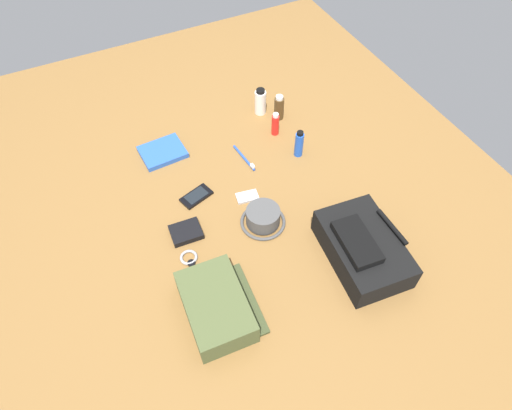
# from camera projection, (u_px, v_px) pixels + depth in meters

# --- Properties ---
(ground_plane) EXTENTS (2.64, 2.02, 0.02)m
(ground_plane) POSITION_uv_depth(u_px,v_px,m) (256.00, 213.00, 1.69)
(ground_plane) COLOR brown
(ground_plane) RESTS_ON ground
(backpack) EXTENTS (0.36, 0.25, 0.13)m
(backpack) POSITION_uv_depth(u_px,v_px,m) (363.00, 248.00, 1.52)
(backpack) COLOR black
(backpack) RESTS_ON ground_plane
(toiletry_pouch) EXTENTS (0.29, 0.24, 0.10)m
(toiletry_pouch) POSITION_uv_depth(u_px,v_px,m) (217.00, 306.00, 1.39)
(toiletry_pouch) COLOR #47512D
(toiletry_pouch) RESTS_ON ground_plane
(bucket_hat) EXTENTS (0.17, 0.17, 0.07)m
(bucket_hat) POSITION_uv_depth(u_px,v_px,m) (263.00, 218.00, 1.63)
(bucket_hat) COLOR #474747
(bucket_hat) RESTS_ON ground_plane
(toothpaste_tube) EXTENTS (0.05, 0.05, 0.13)m
(toothpaste_tube) POSITION_uv_depth(u_px,v_px,m) (260.00, 102.00, 1.99)
(toothpaste_tube) COLOR white
(toothpaste_tube) RESTS_ON ground_plane
(cologne_bottle) EXTENTS (0.04, 0.04, 0.12)m
(cologne_bottle) POSITION_uv_depth(u_px,v_px,m) (279.00, 108.00, 1.97)
(cologne_bottle) COLOR #473319
(cologne_bottle) RESTS_ON ground_plane
(sunscreen_spray) EXTENTS (0.03, 0.03, 0.11)m
(sunscreen_spray) POSITION_uv_depth(u_px,v_px,m) (275.00, 124.00, 1.91)
(sunscreen_spray) COLOR red
(sunscreen_spray) RESTS_ON ground_plane
(deodorant_spray) EXTENTS (0.04, 0.04, 0.13)m
(deodorant_spray) POSITION_uv_depth(u_px,v_px,m) (299.00, 144.00, 1.82)
(deodorant_spray) COLOR blue
(deodorant_spray) RESTS_ON ground_plane
(paperback_novel) EXTENTS (0.15, 0.18, 0.02)m
(paperback_novel) POSITION_uv_depth(u_px,v_px,m) (163.00, 152.00, 1.87)
(paperback_novel) COLOR blue
(paperback_novel) RESTS_ON ground_plane
(cell_phone) EXTENTS (0.10, 0.13, 0.01)m
(cell_phone) POSITION_uv_depth(u_px,v_px,m) (196.00, 196.00, 1.72)
(cell_phone) COLOR black
(cell_phone) RESTS_ON ground_plane
(media_player) EXTENTS (0.07, 0.09, 0.01)m
(media_player) POSITION_uv_depth(u_px,v_px,m) (247.00, 197.00, 1.72)
(media_player) COLOR #B7B7BC
(media_player) RESTS_ON ground_plane
(wristwatch) EXTENTS (0.07, 0.06, 0.01)m
(wristwatch) POSITION_uv_depth(u_px,v_px,m) (189.00, 258.00, 1.55)
(wristwatch) COLOR #99999E
(wristwatch) RESTS_ON ground_plane
(toothbrush) EXTENTS (0.16, 0.03, 0.02)m
(toothbrush) POSITION_uv_depth(u_px,v_px,m) (245.00, 159.00, 1.84)
(toothbrush) COLOR blue
(toothbrush) RESTS_ON ground_plane
(wallet) EXTENTS (0.10, 0.12, 0.02)m
(wallet) POSITION_uv_depth(u_px,v_px,m) (186.00, 232.00, 1.61)
(wallet) COLOR black
(wallet) RESTS_ON ground_plane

